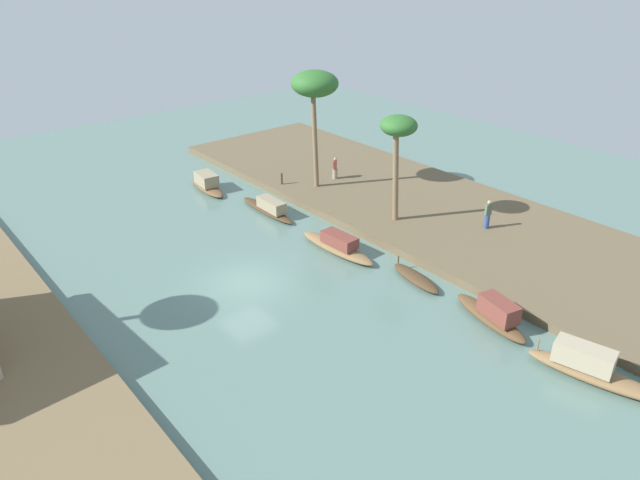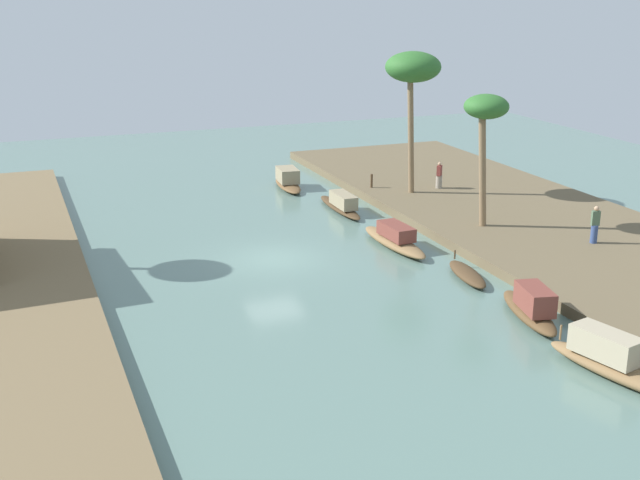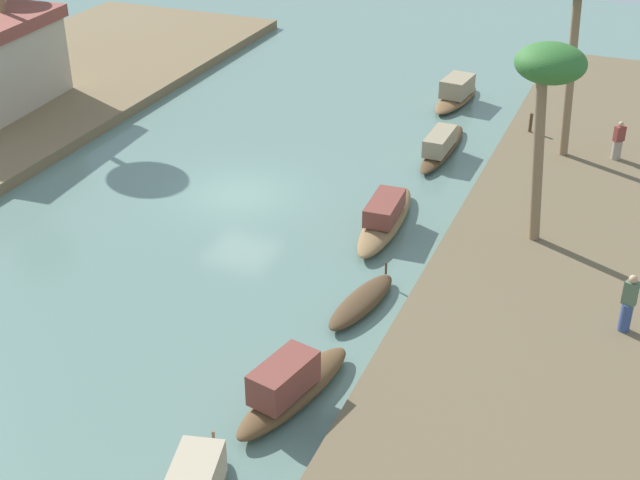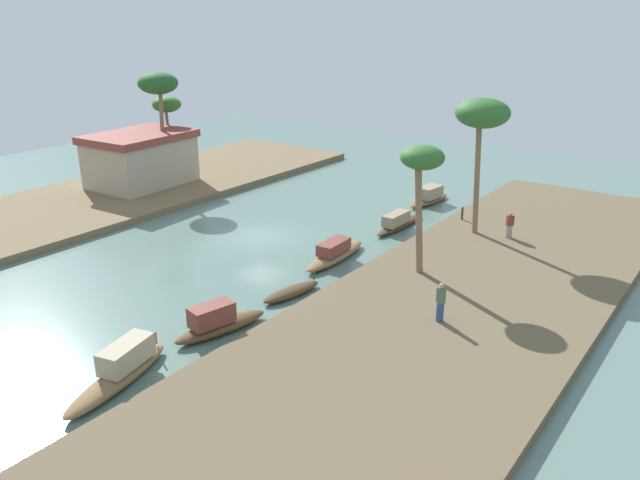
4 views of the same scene
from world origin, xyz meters
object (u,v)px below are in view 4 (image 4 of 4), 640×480
(palm_tree_right_short, at_px, (167,106))
(mooring_post, at_px, (462,213))
(sampan_with_tall_canopy, at_px, (398,222))
(sampan_downstream_large, at_px, (218,322))
(person_on_near_bank, at_px, (440,304))
(palm_tree_left_near, at_px, (422,164))
(person_by_mooring, at_px, (509,227))
(riverside_building, at_px, (141,158))
(sampan_open_hull, at_px, (335,253))
(sampan_near_left_bank, at_px, (121,370))
(palm_tree_right_tall, at_px, (158,85))
(palm_tree_left_far, at_px, (482,116))
(sampan_upstream_small, at_px, (429,197))
(sampan_with_red_awning, at_px, (291,292))

(palm_tree_right_short, bearing_deg, mooring_post, -83.80)
(sampan_with_tall_canopy, height_order, sampan_downstream_large, sampan_downstream_large)
(person_on_near_bank, distance_m, palm_tree_left_near, 7.25)
(mooring_post, distance_m, palm_tree_right_short, 24.87)
(sampan_with_tall_canopy, bearing_deg, person_by_mooring, -79.06)
(palm_tree_right_short, distance_m, riverside_building, 5.13)
(sampan_open_hull, height_order, palm_tree_left_near, palm_tree_left_near)
(sampan_near_left_bank, height_order, palm_tree_right_tall, palm_tree_right_tall)
(sampan_open_hull, bearing_deg, palm_tree_left_far, -34.28)
(palm_tree_left_far, bearing_deg, sampan_downstream_large, 167.41)
(sampan_open_hull, distance_m, palm_tree_right_tall, 21.24)
(sampan_upstream_small, relative_size, riverside_building, 0.57)
(palm_tree_right_tall, bearing_deg, sampan_with_red_awning, -115.72)
(sampan_open_hull, xyz_separation_m, mooring_post, (9.53, -3.16, 0.44))
(palm_tree_left_far, bearing_deg, sampan_upstream_small, 46.40)
(riverside_building, bearing_deg, sampan_upstream_small, -66.68)
(palm_tree_right_short, bearing_deg, person_by_mooring, -87.74)
(person_on_near_bank, relative_size, palm_tree_left_far, 0.22)
(sampan_open_hull, relative_size, palm_tree_left_near, 0.84)
(sampan_near_left_bank, distance_m, mooring_post, 24.14)
(sampan_near_left_bank, xyz_separation_m, palm_tree_left_far, (22.14, -4.10, 6.82))
(palm_tree_right_tall, height_order, riverside_building, palm_tree_right_tall)
(mooring_post, bearing_deg, person_on_near_bank, -159.50)
(mooring_post, xyz_separation_m, palm_tree_right_short, (-2.63, 24.23, 4.98))
(sampan_with_tall_canopy, distance_m, sampan_downstream_large, 16.54)
(person_on_near_bank, bearing_deg, sampan_with_tall_canopy, 145.98)
(palm_tree_left_far, height_order, palm_tree_right_tall, palm_tree_right_tall)
(sampan_with_tall_canopy, distance_m, palm_tree_right_short, 21.87)
(person_on_near_bank, distance_m, palm_tree_right_tall, 29.63)
(sampan_open_hull, height_order, palm_tree_right_tall, palm_tree_right_tall)
(sampan_open_hull, relative_size, palm_tree_left_far, 0.69)
(sampan_open_hull, distance_m, sampan_with_red_awning, 5.06)
(sampan_with_red_awning, bearing_deg, sampan_upstream_small, 15.16)
(riverside_building, bearing_deg, sampan_downstream_large, -125.23)
(palm_tree_left_near, bearing_deg, sampan_downstream_large, 158.29)
(person_by_mooring, distance_m, riverside_building, 27.33)
(sampan_upstream_small, xyz_separation_m, person_by_mooring, (-4.93, -7.61, 0.64))
(palm_tree_left_far, bearing_deg, palm_tree_right_short, 91.73)
(palm_tree_left_near, bearing_deg, sampan_with_red_awning, 144.16)
(person_by_mooring, bearing_deg, sampan_with_red_awning, -160.31)
(sampan_open_hull, distance_m, riverside_building, 20.45)
(sampan_upstream_small, height_order, mooring_post, mooring_post)
(palm_tree_left_far, bearing_deg, sampan_with_red_awning, 163.60)
(sampan_near_left_bank, relative_size, palm_tree_right_tall, 0.66)
(palm_tree_left_near, bearing_deg, sampan_open_hull, 94.24)
(palm_tree_left_far, bearing_deg, palm_tree_left_near, -179.01)
(sampan_downstream_large, bearing_deg, riverside_building, 71.04)
(sampan_near_left_bank, height_order, sampan_downstream_large, sampan_near_left_bank)
(sampan_downstream_large, distance_m, palm_tree_right_tall, 25.86)
(person_by_mooring, distance_m, palm_tree_left_near, 9.27)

